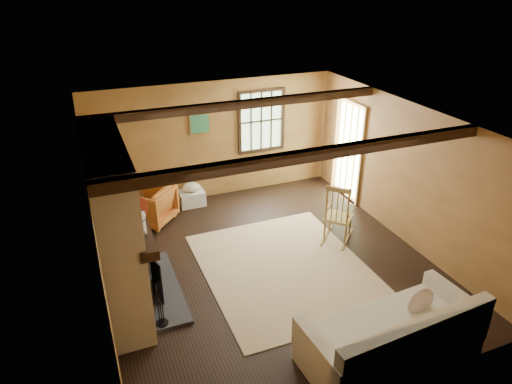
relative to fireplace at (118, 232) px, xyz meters
name	(u,v)px	position (x,y,z in m)	size (l,w,h in m)	color
ground	(268,264)	(2.23, 0.00, -1.10)	(5.50, 5.50, 0.00)	black
room_envelope	(276,163)	(2.45, 0.26, 0.53)	(5.02, 5.52, 2.44)	#9F6E38
fireplace	(118,232)	(0.00, 0.00, 0.00)	(1.02, 2.30, 2.40)	#9F623D
rug	(285,268)	(2.43, -0.20, -1.10)	(2.50, 3.00, 0.01)	tan
rocking_chair	(338,216)	(3.65, 0.26, -0.65)	(0.84, 0.84, 1.08)	tan
sofa	(394,340)	(2.82, -2.41, -0.79)	(2.24, 1.11, 0.88)	white
firewood_pile	(127,208)	(0.35, 2.58, -0.98)	(0.70, 0.13, 0.25)	brown
laundry_basket	(192,198)	(1.62, 2.49, -0.95)	(0.50, 0.38, 0.30)	silver
basket_pillow	(191,187)	(1.62, 2.49, -0.71)	(0.36, 0.29, 0.18)	white
armchair	(150,205)	(0.74, 2.10, -0.75)	(0.76, 0.78, 0.71)	#BF6026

